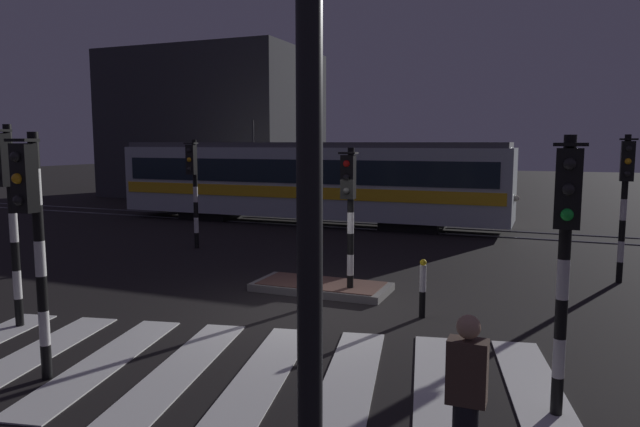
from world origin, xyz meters
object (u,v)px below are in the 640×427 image
traffic_light_median_centre (349,199)px  bollard_island_edge (423,288)px  traffic_light_corner_far_left (193,177)px  tram (306,180)px  traffic_light_kerb_mid_left (32,219)px  traffic_light_corner_near_right (566,235)px  traffic_light_corner_near_left (7,195)px  pedestrian_waiting_at_kerb (466,403)px  traffic_light_corner_far_right (625,186)px

traffic_light_median_centre → bollard_island_edge: (1.75, -0.87, -1.51)m
traffic_light_corner_far_left → tram: bearing=81.5°
traffic_light_kerb_mid_left → traffic_light_corner_near_right: traffic_light_kerb_mid_left is taller
traffic_light_corner_near_left → pedestrian_waiting_at_kerb: size_ratio=2.08×
traffic_light_kerb_mid_left → traffic_light_corner_near_left: bearing=146.2°
traffic_light_corner_near_left → traffic_light_median_centre: size_ratio=1.13×
tram → traffic_light_corner_near_left: bearing=-88.0°
traffic_light_corner_near_left → traffic_light_kerb_mid_left: bearing=-33.8°
traffic_light_corner_near_left → traffic_light_corner_far_right: bearing=36.7°
traffic_light_corner_near_left → traffic_light_corner_far_left: (-1.46, 7.68, -0.15)m
traffic_light_corner_far_right → bollard_island_edge: traffic_light_corner_far_right is taller
traffic_light_corner_near_left → tram: (-0.50, 14.12, -0.60)m
tram → traffic_light_median_centre: bearing=-62.2°
tram → bollard_island_edge: (7.02, -10.84, -1.19)m
bollard_island_edge → traffic_light_median_centre: bearing=153.6°
traffic_light_corner_far_left → bollard_island_edge: 9.26m
traffic_light_corner_near_right → traffic_light_median_centre: traffic_light_corner_near_right is taller
traffic_light_corner_near_right → traffic_light_corner_far_left: 12.88m
traffic_light_kerb_mid_left → traffic_light_corner_far_right: bearing=49.1°
traffic_light_corner_far_right → traffic_light_median_centre: 6.45m
traffic_light_median_centre → traffic_light_kerb_mid_left: bearing=-113.6°
pedestrian_waiting_at_kerb → bollard_island_edge: 5.46m
traffic_light_median_centre → tram: size_ratio=0.20×
traffic_light_kerb_mid_left → traffic_light_median_centre: (2.48, 5.68, -0.16)m
traffic_light_corner_near_right → pedestrian_waiting_at_kerb: 2.45m
traffic_light_corner_near_right → traffic_light_kerb_mid_left: bearing=-167.4°
traffic_light_corner_near_right → traffic_light_corner_near_left: traffic_light_corner_near_left is taller
traffic_light_corner_near_right → tram: bearing=123.3°
traffic_light_corner_near_left → bollard_island_edge: (6.52, 3.28, -1.79)m
traffic_light_corner_far_right → tram: size_ratio=0.21×
bollard_island_edge → traffic_light_corner_far_right: bearing=49.5°
traffic_light_kerb_mid_left → pedestrian_waiting_at_kerb: traffic_light_kerb_mid_left is taller
tram → bollard_island_edge: 12.97m
traffic_light_median_centre → traffic_light_corner_far_left: traffic_light_corner_far_left is taller
traffic_light_corner_far_left → pedestrian_waiting_at_kerb: bearing=-45.5°
traffic_light_corner_far_left → pedestrian_waiting_at_kerb: (9.47, -9.65, -1.32)m
traffic_light_corner_near_right → traffic_light_corner_far_left: traffic_light_corner_near_right is taller
tram → traffic_light_kerb_mid_left: bearing=-79.9°
traffic_light_corner_near_left → bollard_island_edge: 7.51m
tram → pedestrian_waiting_at_kerb: 18.22m
traffic_light_median_centre → traffic_light_corner_near_left: bearing=-139.0°
traffic_light_corner_near_right → bollard_island_edge: bearing=124.6°
traffic_light_corner_far_right → traffic_light_median_centre: (-5.44, -3.45, -0.19)m
traffic_light_corner_near_right → pedestrian_waiting_at_kerb: size_ratio=1.95×
traffic_light_corner_near_right → pedestrian_waiting_at_kerb: (-0.81, -1.89, -1.33)m
traffic_light_median_centre → tram: tram is taller
traffic_light_median_centre → traffic_light_corner_far_left: bearing=150.4°
traffic_light_corner_far_right → tram: 12.55m
tram → pedestrian_waiting_at_kerb: size_ratio=9.41×
traffic_light_corner_far_right → traffic_light_corner_near_right: bearing=-100.2°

